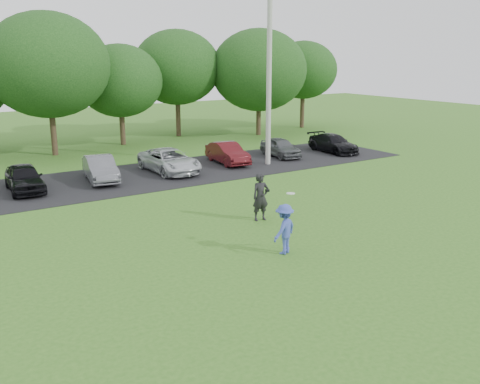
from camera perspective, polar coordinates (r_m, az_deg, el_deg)
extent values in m
plane|color=#31641C|center=(17.18, 6.43, -6.69)|extent=(100.00, 100.00, 0.00)
cube|color=black|center=(27.98, -10.68, 1.60)|extent=(32.00, 6.50, 0.03)
cylinder|color=#A8A8A3|center=(30.08, 3.10, 11.90)|extent=(0.28, 0.28, 9.55)
imported|color=#3B4DA7|center=(17.01, 4.75, -3.96)|extent=(1.20, 0.95, 1.62)
cylinder|color=white|center=(16.94, 5.42, -0.15)|extent=(0.27, 0.27, 0.06)
imported|color=black|center=(20.27, 2.21, -0.54)|extent=(0.72, 0.53, 1.83)
cube|color=black|center=(20.16, 2.93, 0.16)|extent=(0.15, 0.12, 0.10)
imported|color=black|center=(26.40, -22.02, 1.40)|extent=(1.67, 3.72, 1.24)
imported|color=#595B61|center=(27.35, -14.66, 2.42)|extent=(1.88, 3.88, 1.23)
imported|color=silver|center=(28.69, -7.54, 3.33)|extent=(2.12, 4.45, 1.23)
imported|color=#491014|center=(30.69, -1.34, 4.17)|extent=(1.63, 3.75, 1.20)
imported|color=#505357|center=(32.82, 4.34, 4.78)|extent=(1.76, 3.50, 1.14)
imported|color=black|center=(34.73, 9.91, 5.14)|extent=(1.79, 3.96, 1.13)
cylinder|color=#38281C|center=(35.21, -19.26, 5.91)|extent=(0.36, 0.36, 2.70)
ellipsoid|color=#214C19|center=(34.88, -19.85, 12.62)|extent=(7.42, 7.42, 6.31)
cylinder|color=#38281C|center=(38.04, -12.42, 6.61)|extent=(0.36, 0.36, 2.20)
ellipsoid|color=#214C19|center=(37.73, -12.70, 11.51)|extent=(5.76, 5.76, 4.90)
cylinder|color=#38281C|center=(41.26, -6.61, 7.81)|extent=(0.36, 0.36, 2.70)
ellipsoid|color=#214C19|center=(40.99, -6.77, 13.08)|extent=(6.50, 6.50, 5.53)
cylinder|color=#38281C|center=(41.70, 1.99, 7.63)|extent=(0.36, 0.36, 2.20)
ellipsoid|color=#214C19|center=(41.40, 2.03, 12.87)|extent=(7.24, 7.24, 6.15)
cylinder|color=#38281C|center=(46.10, 6.65, 8.53)|extent=(0.36, 0.36, 2.70)
ellipsoid|color=#214C19|center=(45.86, 6.78, 12.81)|extent=(5.58, 5.58, 4.74)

